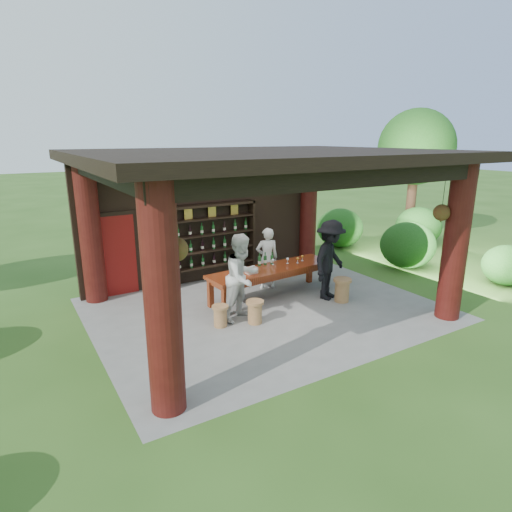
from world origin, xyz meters
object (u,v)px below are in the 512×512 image
stool_near_right (342,289)px  guest_man (330,260)px  tasting_table (272,272)px  guest_woman (242,277)px  napkin_basket (251,270)px  stool_near_left (255,311)px  stool_far_left (220,315)px  wine_shelf (214,242)px  host (267,258)px

stool_near_right → guest_man: bearing=112.3°
tasting_table → guest_woman: bearing=-149.3°
tasting_table → napkin_basket: 0.67m
stool_near_left → stool_far_left: (-0.69, 0.23, -0.02)m
tasting_table → guest_woman: (-1.21, -0.72, 0.30)m
wine_shelf → stool_far_left: 3.11m
tasting_table → stool_far_left: tasting_table is taller
host → stool_far_left: bearing=53.9°
tasting_table → stool_far_left: size_ratio=7.32×
wine_shelf → stool_near_right: 3.62m
stool_near_right → guest_woman: size_ratio=0.30×
stool_near_right → napkin_basket: bearing=153.3°
wine_shelf → guest_woman: bearing=-102.8°
stool_near_left → host: host is taller
stool_near_right → guest_woman: (-2.49, 0.36, 0.63)m
wine_shelf → napkin_basket: bearing=-90.7°
stool_near_left → host: size_ratio=0.31×
tasting_table → stool_near_right: size_ratio=5.88×
stool_far_left → guest_woman: bearing=12.0°
wine_shelf → guest_man: (1.76, -2.67, -0.09)m
wine_shelf → guest_man: size_ratio=1.24×
napkin_basket → host: bearing=39.5°
wine_shelf → host: bearing=-55.8°
stool_near_left → guest_woman: size_ratio=0.27×
guest_man → napkin_basket: bearing=134.6°
tasting_table → guest_man: size_ratio=1.73×
guest_woman → stool_far_left: bearing=171.3°
stool_near_right → guest_woman: guest_woman is taller
stool_near_right → guest_man: guest_man is taller
wine_shelf → host: size_ratio=1.50×
stool_near_right → napkin_basket: napkin_basket is taller
guest_woman → napkin_basket: 0.84m
guest_woman → stool_near_left: bearing=-96.0°
wine_shelf → host: wine_shelf is taller
stool_near_left → tasting_table: bearing=44.0°
stool_far_left → guest_man: guest_man is taller
napkin_basket → wine_shelf: bearing=89.3°
stool_far_left → guest_man: size_ratio=0.24×
guest_woman → stool_near_right: bearing=-29.0°
tasting_table → stool_far_left: 2.03m
tasting_table → napkin_basket: (-0.64, -0.12, 0.19)m
host → stool_near_left: bearing=69.5°
tasting_table → host: size_ratio=2.09×
stool_near_left → napkin_basket: napkin_basket is taller
tasting_table → guest_man: guest_man is taller
stool_near_left → guest_man: (2.26, 0.32, 0.70)m
host → guest_woman: guest_woman is taller
host → guest_woman: bearing=60.9°
wine_shelf → stool_near_left: 3.13m
wine_shelf → guest_woman: (-0.60, -2.63, -0.12)m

